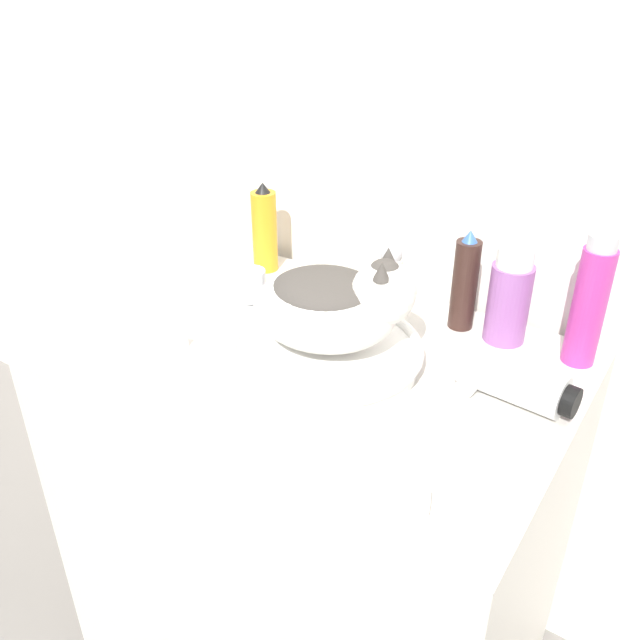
% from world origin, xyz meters
% --- Properties ---
extents(wall_back, '(8.00, 0.05, 2.40)m').
position_xyz_m(wall_back, '(0.00, 0.67, 1.20)').
color(wall_back, silver).
rests_on(wall_back, ground_plane).
extents(vanity_counter, '(0.90, 0.62, 0.82)m').
position_xyz_m(vanity_counter, '(0.00, 0.31, 0.41)').
color(vanity_counter, beige).
rests_on(vanity_counter, ground_plane).
extents(sink_basin, '(0.34, 0.34, 0.05)m').
position_xyz_m(sink_basin, '(0.03, 0.29, 0.85)').
color(sink_basin, white).
rests_on(sink_basin, vanity_counter).
extents(cat, '(0.30, 0.27, 0.17)m').
position_xyz_m(cat, '(0.05, 0.30, 0.95)').
color(cat, silver).
rests_on(cat, sink_basin).
extents(faucet, '(0.15, 0.07, 0.13)m').
position_xyz_m(faucet, '(-0.15, 0.34, 0.89)').
color(faucet, silver).
rests_on(faucet, vanity_counter).
extents(mouthwash_bottle, '(0.08, 0.08, 0.18)m').
position_xyz_m(mouthwash_bottle, '(0.26, 0.55, 0.91)').
color(mouthwash_bottle, '#93569E').
rests_on(mouthwash_bottle, vanity_counter).
extents(hairspray_can_black, '(0.05, 0.05, 0.20)m').
position_xyz_m(hairspray_can_black, '(0.18, 0.55, 0.91)').
color(hairspray_can_black, '#331E19').
rests_on(hairspray_can_black, vanity_counter).
extents(deodorant_stick, '(0.05, 0.05, 0.13)m').
position_xyz_m(deodorant_stick, '(0.02, 0.55, 0.89)').
color(deodorant_stick, white).
rests_on(deodorant_stick, vanity_counter).
extents(shampoo_bottle_tall, '(0.06, 0.06, 0.24)m').
position_xyz_m(shampoo_bottle_tall, '(0.40, 0.55, 0.94)').
color(shampoo_bottle_tall, '#B2338C').
rests_on(shampoo_bottle_tall, vanity_counter).
extents(spray_bottle_trigger, '(0.05, 0.05, 0.20)m').
position_xyz_m(spray_bottle_trigger, '(-0.29, 0.55, 0.92)').
color(spray_bottle_trigger, orange).
rests_on(spray_bottle_trigger, vanity_counter).
extents(cream_tube, '(0.14, 0.08, 0.03)m').
position_xyz_m(cream_tube, '(0.27, 0.05, 0.84)').
color(cream_tube, silver).
rests_on(cream_tube, vanity_counter).
extents(hair_dryer, '(0.19, 0.09, 0.07)m').
position_xyz_m(hair_dryer, '(0.34, 0.37, 0.86)').
color(hair_dryer, silver).
rests_on(hair_dryer, vanity_counter).
extents(soap_bar, '(0.08, 0.04, 0.02)m').
position_xyz_m(soap_bar, '(-0.25, 0.18, 0.83)').
color(soap_bar, silver).
rests_on(soap_bar, vanity_counter).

